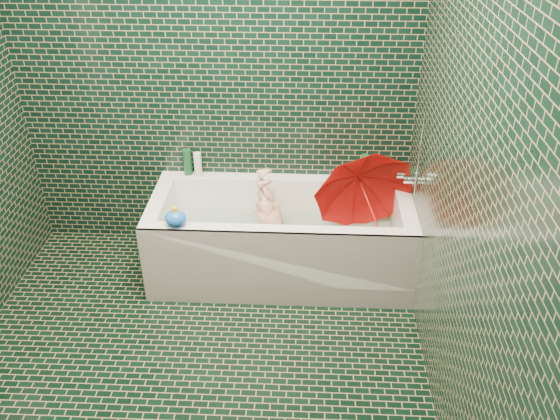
{
  "coord_description": "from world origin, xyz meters",
  "views": [
    {
      "loc": [
        0.6,
        -2.24,
        2.5
      ],
      "look_at": [
        0.45,
        0.82,
        0.61
      ],
      "focal_mm": 38.0,
      "sensor_mm": 36.0,
      "label": 1
    }
  ],
  "objects_px": {
    "child": "(276,231)",
    "umbrella": "(369,204)",
    "bath_toy": "(175,218)",
    "bathtub": "(281,246)",
    "rubber_duck": "(373,175)"
  },
  "relations": [
    {
      "from": "rubber_duck",
      "to": "bath_toy",
      "type": "height_order",
      "value": "bath_toy"
    },
    {
      "from": "bathtub",
      "to": "rubber_duck",
      "type": "relative_size",
      "value": 15.29
    },
    {
      "from": "umbrella",
      "to": "child",
      "type": "bearing_deg",
      "value": 165.23
    },
    {
      "from": "bath_toy",
      "to": "rubber_duck",
      "type": "bearing_deg",
      "value": 48.65
    },
    {
      "from": "child",
      "to": "rubber_duck",
      "type": "relative_size",
      "value": 7.51
    },
    {
      "from": "bathtub",
      "to": "umbrella",
      "type": "bearing_deg",
      "value": -2.73
    },
    {
      "from": "umbrella",
      "to": "bath_toy",
      "type": "distance_m",
      "value": 1.21
    },
    {
      "from": "umbrella",
      "to": "bath_toy",
      "type": "bearing_deg",
      "value": -175.48
    },
    {
      "from": "child",
      "to": "umbrella",
      "type": "height_order",
      "value": "umbrella"
    },
    {
      "from": "bath_toy",
      "to": "child",
      "type": "bearing_deg",
      "value": 51.6
    },
    {
      "from": "child",
      "to": "bath_toy",
      "type": "relative_size",
      "value": 5.19
    },
    {
      "from": "bathtub",
      "to": "bath_toy",
      "type": "bearing_deg",
      "value": -153.59
    },
    {
      "from": "child",
      "to": "umbrella",
      "type": "bearing_deg",
      "value": 83.77
    },
    {
      "from": "bathtub",
      "to": "child",
      "type": "bearing_deg",
      "value": 137.17
    },
    {
      "from": "bathtub",
      "to": "bath_toy",
      "type": "height_order",
      "value": "bath_toy"
    }
  ]
}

